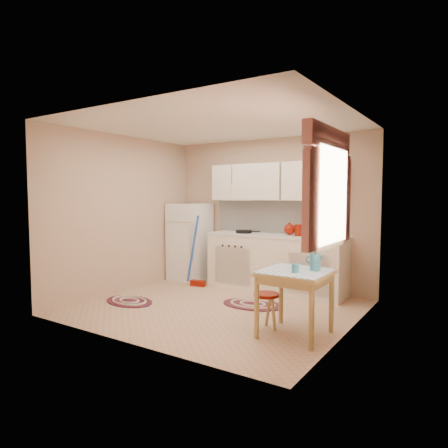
{
  "coord_description": "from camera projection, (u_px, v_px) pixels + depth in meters",
  "views": [
    {
      "loc": [
        3.04,
        -4.48,
        1.56
      ],
      "look_at": [
        -0.04,
        0.25,
        1.14
      ],
      "focal_mm": 32.0,
      "sensor_mm": 36.0,
      "label": 1
    }
  ],
  "objects": [
    {
      "name": "room_shell",
      "position": [
        235.0,
        192.0,
        5.51
      ],
      "size": [
        3.64,
        3.6,
        2.52
      ],
      "color": "tan",
      "rests_on": "ground"
    },
    {
      "name": "fridge",
      "position": [
        190.0,
        242.0,
        7.29
      ],
      "size": [
        0.65,
        0.6,
        1.4
      ],
      "primitive_type": "cube",
      "color": "white",
      "rests_on": "ground"
    },
    {
      "name": "broom",
      "position": [
        198.0,
        251.0,
        6.77
      ],
      "size": [
        0.3,
        0.18,
        1.2
      ],
      "primitive_type": null,
      "rotation": [
        0.0,
        0.0,
        0.23
      ],
      "color": "blue",
      "rests_on": "ground"
    },
    {
      "name": "base_cabinets",
      "position": [
        275.0,
        264.0,
        6.43
      ],
      "size": [
        2.25,
        0.6,
        0.88
      ],
      "primitive_type": "cube",
      "color": "white",
      "rests_on": "ground"
    },
    {
      "name": "countertop",
      "position": [
        275.0,
        236.0,
        6.39
      ],
      "size": [
        2.27,
        0.62,
        0.04
      ],
      "primitive_type": "cube",
      "color": "silver",
      "rests_on": "base_cabinets"
    },
    {
      "name": "frying_pan",
      "position": [
        244.0,
        232.0,
        6.65
      ],
      "size": [
        0.34,
        0.34,
        0.05
      ],
      "primitive_type": "cylinder",
      "rotation": [
        0.0,
        0.0,
        0.37
      ],
      "color": "black",
      "rests_on": "countertop"
    },
    {
      "name": "red_kettle",
      "position": [
        290.0,
        229.0,
        6.25
      ],
      "size": [
        0.22,
        0.2,
        0.19
      ],
      "primitive_type": null,
      "rotation": [
        0.0,
        0.0,
        0.16
      ],
      "color": "maroon",
      "rests_on": "countertop"
    },
    {
      "name": "red_canister",
      "position": [
        298.0,
        231.0,
        6.18
      ],
      "size": [
        0.13,
        0.13,
        0.16
      ],
      "primitive_type": "cylinder",
      "rotation": [
        0.0,
        0.0,
        0.27
      ],
      "color": "maroon",
      "rests_on": "countertop"
    },
    {
      "name": "table",
      "position": [
        295.0,
        303.0,
        4.4
      ],
      "size": [
        0.72,
        0.72,
        0.72
      ],
      "primitive_type": "cube",
      "color": "tan",
      "rests_on": "ground"
    },
    {
      "name": "stool",
      "position": [
        266.0,
        311.0,
        4.63
      ],
      "size": [
        0.36,
        0.36,
        0.42
      ],
      "primitive_type": "cylinder",
      "rotation": [
        0.0,
        0.0,
        0.25
      ],
      "color": "maroon",
      "rests_on": "ground"
    },
    {
      "name": "coffee_pot",
      "position": [
        315.0,
        258.0,
        4.37
      ],
      "size": [
        0.15,
        0.13,
        0.29
      ],
      "primitive_type": null,
      "rotation": [
        0.0,
        0.0,
        0.04
      ],
      "color": "teal",
      "rests_on": "table"
    },
    {
      "name": "mug",
      "position": [
        295.0,
        269.0,
        4.27
      ],
      "size": [
        0.1,
        0.1,
        0.1
      ],
      "primitive_type": "cylinder",
      "rotation": [
        0.0,
        0.0,
        0.18
      ],
      "color": "teal",
      "rests_on": "table"
    },
    {
      "name": "rug_center",
      "position": [
        253.0,
        304.0,
        5.64
      ],
      "size": [
        0.94,
        0.68,
        0.02
      ],
      "primitive_type": null,
      "rotation": [
        0.0,
        0.0,
        0.11
      ],
      "color": "maroon",
      "rests_on": "ground"
    },
    {
      "name": "rug_left",
      "position": [
        129.0,
        301.0,
        5.81
      ],
      "size": [
        0.88,
        0.65,
        0.02
      ],
      "primitive_type": null,
      "rotation": [
        0.0,
        0.0,
        -0.14
      ],
      "color": "maroon",
      "rests_on": "ground"
    }
  ]
}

